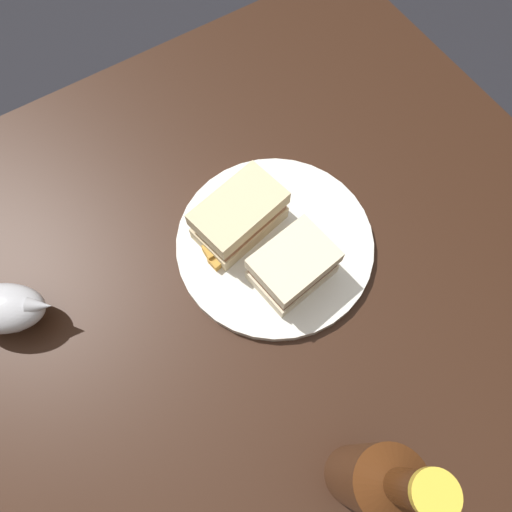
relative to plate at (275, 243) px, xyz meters
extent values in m
plane|color=black|center=(0.08, 0.02, -0.73)|extent=(6.00, 6.00, 0.00)
cube|color=black|center=(0.08, 0.02, -0.37)|extent=(1.07, 0.92, 0.73)
cylinder|color=silver|center=(0.00, 0.00, 0.00)|extent=(0.28, 0.28, 0.01)
cube|color=beige|center=(0.03, -0.05, 0.02)|extent=(0.14, 0.10, 0.03)
cube|color=#8C5B3D|center=(0.03, -0.05, 0.04)|extent=(0.13, 0.09, 0.02)
cube|color=beige|center=(0.03, -0.05, 0.06)|extent=(0.14, 0.10, 0.03)
cube|color=beige|center=(0.01, 0.05, 0.02)|extent=(0.11, 0.09, 0.02)
cube|color=brown|center=(0.01, 0.05, 0.04)|extent=(0.11, 0.08, 0.02)
cube|color=beige|center=(0.01, 0.05, 0.06)|extent=(0.11, 0.09, 0.02)
cube|color=gold|center=(0.04, 0.05, 0.02)|extent=(0.04, 0.04, 0.02)
cube|color=gold|center=(0.08, -0.02, 0.01)|extent=(0.04, 0.02, 0.01)
cube|color=gold|center=(0.07, -0.03, 0.02)|extent=(0.04, 0.02, 0.02)
cylinder|color=#B7B7BC|center=(0.36, -0.10, 0.00)|extent=(0.04, 0.04, 0.02)
ellipsoid|color=#B7B7BC|center=(0.36, -0.10, 0.03)|extent=(0.13, 0.12, 0.05)
ellipsoid|color=#381E0F|center=(0.36, -0.10, 0.04)|extent=(0.11, 0.10, 0.02)
cone|color=#B7B7BC|center=(0.31, -0.07, 0.04)|extent=(0.04, 0.04, 0.02)
cylinder|color=#47230F|center=(0.09, 0.30, 0.08)|extent=(0.07, 0.07, 0.18)
cone|color=#47230F|center=(0.09, 0.30, 0.18)|extent=(0.07, 0.07, 0.02)
cylinder|color=#47230F|center=(0.09, 0.30, 0.23)|extent=(0.03, 0.03, 0.07)
cylinder|color=gold|center=(0.09, 0.30, 0.27)|extent=(0.03, 0.03, 0.01)
camera|label=1|loc=(0.17, 0.22, 0.61)|focal=32.69mm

